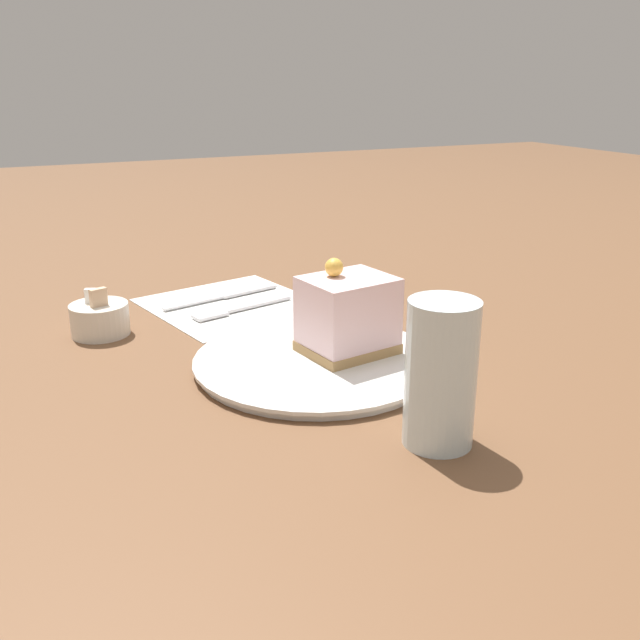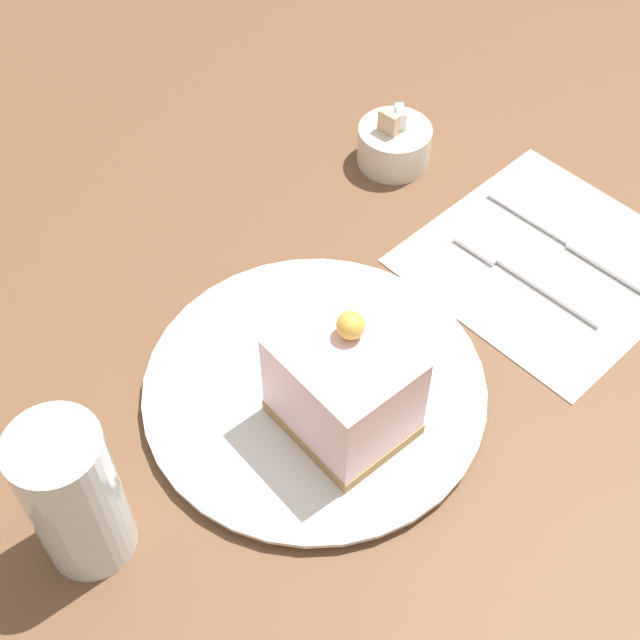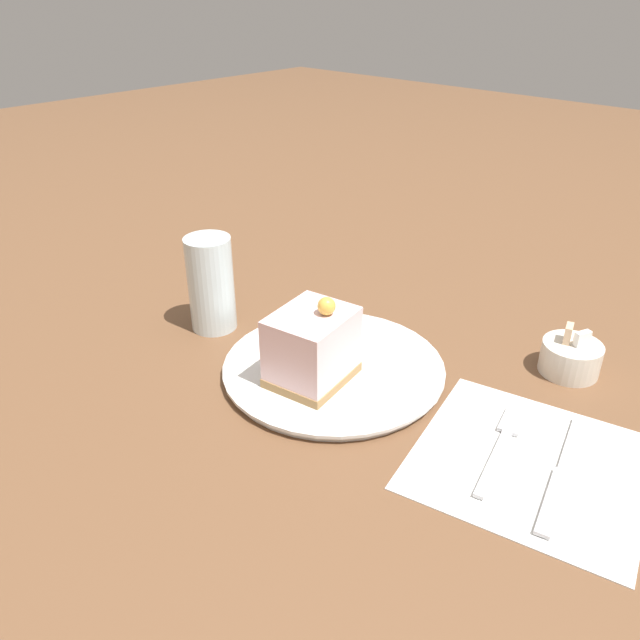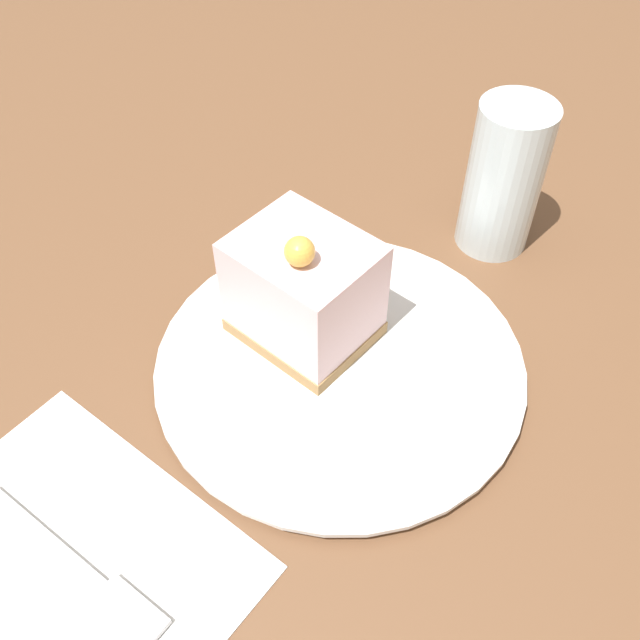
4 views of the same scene
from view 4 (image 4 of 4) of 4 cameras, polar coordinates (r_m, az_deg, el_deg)
The scene contains 6 objects.
ground_plane at distance 0.54m, azimuth -2.87°, elevation -2.70°, with size 4.00×4.00×0.00m, color brown.
plate at distance 0.52m, azimuth 1.59°, elevation -3.62°, with size 0.27×0.27×0.01m.
cake_slice at distance 0.50m, azimuth -1.47°, elevation 2.52°, with size 0.09×0.11×0.11m.
napkin at distance 0.47m, azimuth -22.40°, elevation -20.15°, with size 0.26×0.25×0.00m.
fork at distance 0.46m, azimuth -18.42°, elevation -18.65°, with size 0.05×0.15×0.00m.
drinking_glass at distance 0.60m, azimuth 14.50°, elevation 10.92°, with size 0.06×0.06×0.13m.
Camera 4 is at (0.19, 0.28, 0.42)m, focal length 40.00 mm.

